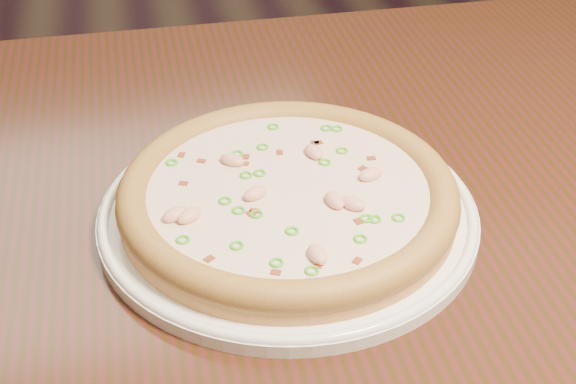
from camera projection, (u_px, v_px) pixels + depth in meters
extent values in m
cube|color=black|center=(396.00, 191.00, 0.80)|extent=(1.20, 0.80, 0.04)
cylinder|color=white|center=(288.00, 214.00, 0.72)|extent=(0.34, 0.34, 0.01)
torus|color=white|center=(288.00, 208.00, 0.72)|extent=(0.34, 0.34, 0.01)
cylinder|color=tan|center=(288.00, 200.00, 0.71)|extent=(0.30, 0.30, 0.02)
torus|color=#AF8542|center=(288.00, 192.00, 0.71)|extent=(0.30, 0.30, 0.03)
cylinder|color=beige|center=(288.00, 190.00, 0.71)|extent=(0.25, 0.25, 0.00)
ellipsoid|color=#F2B29E|center=(189.00, 215.00, 0.67)|extent=(0.03, 0.03, 0.01)
ellipsoid|color=#F2B29E|center=(176.00, 214.00, 0.67)|extent=(0.03, 0.02, 0.01)
ellipsoid|color=#F2B29E|center=(314.00, 152.00, 0.75)|extent=(0.02, 0.03, 0.01)
ellipsoid|color=#F2B29E|center=(255.00, 193.00, 0.69)|extent=(0.03, 0.02, 0.01)
ellipsoid|color=#F2B29E|center=(232.00, 160.00, 0.73)|extent=(0.03, 0.03, 0.01)
ellipsoid|color=#F2B29E|center=(334.00, 200.00, 0.68)|extent=(0.02, 0.03, 0.01)
ellipsoid|color=#F2B29E|center=(371.00, 174.00, 0.72)|extent=(0.03, 0.02, 0.01)
ellipsoid|color=#F2B29E|center=(353.00, 204.00, 0.68)|extent=(0.03, 0.03, 0.01)
ellipsoid|color=#F2B29E|center=(317.00, 254.00, 0.62)|extent=(0.02, 0.03, 0.01)
cube|color=maroon|center=(318.00, 144.00, 0.77)|extent=(0.01, 0.01, 0.00)
cube|color=maroon|center=(254.00, 212.00, 0.68)|extent=(0.01, 0.01, 0.00)
cube|color=maroon|center=(276.00, 273.00, 0.61)|extent=(0.01, 0.01, 0.00)
cube|color=maroon|center=(371.00, 159.00, 0.74)|extent=(0.01, 0.01, 0.00)
cube|color=maroon|center=(209.00, 260.00, 0.62)|extent=(0.01, 0.01, 0.00)
cube|color=maroon|center=(183.00, 184.00, 0.71)|extent=(0.01, 0.01, 0.00)
cube|color=maroon|center=(202.00, 162.00, 0.74)|extent=(0.01, 0.01, 0.00)
cube|color=maroon|center=(363.00, 169.00, 0.73)|extent=(0.01, 0.01, 0.00)
cube|color=maroon|center=(280.00, 153.00, 0.75)|extent=(0.01, 0.01, 0.00)
cube|color=maroon|center=(251.00, 215.00, 0.67)|extent=(0.01, 0.01, 0.00)
cube|color=maroon|center=(246.00, 158.00, 0.75)|extent=(0.01, 0.01, 0.00)
cube|color=maroon|center=(357.00, 262.00, 0.62)|extent=(0.01, 0.01, 0.00)
cube|color=maroon|center=(358.00, 222.00, 0.66)|extent=(0.01, 0.01, 0.00)
cube|color=maroon|center=(245.00, 164.00, 0.74)|extent=(0.01, 0.01, 0.00)
cube|color=maroon|center=(315.00, 143.00, 0.77)|extent=(0.01, 0.01, 0.00)
cube|color=maroon|center=(318.00, 266.00, 0.62)|extent=(0.01, 0.01, 0.00)
cube|color=maroon|center=(181.00, 156.00, 0.75)|extent=(0.01, 0.01, 0.00)
torus|color=green|center=(375.00, 219.00, 0.67)|extent=(0.01, 0.01, 0.00)
torus|color=green|center=(263.00, 147.00, 0.76)|extent=(0.02, 0.02, 0.00)
torus|color=green|center=(277.00, 263.00, 0.62)|extent=(0.01, 0.01, 0.00)
torus|color=green|center=(256.00, 214.00, 0.67)|extent=(0.02, 0.02, 0.00)
torus|color=green|center=(342.00, 151.00, 0.75)|extent=(0.02, 0.02, 0.00)
torus|color=green|center=(312.00, 271.00, 0.61)|extent=(0.01, 0.01, 0.00)
torus|color=green|center=(225.00, 201.00, 0.69)|extent=(0.01, 0.01, 0.00)
torus|color=green|center=(238.00, 211.00, 0.68)|extent=(0.02, 0.02, 0.00)
torus|color=green|center=(325.00, 162.00, 0.74)|extent=(0.01, 0.01, 0.00)
torus|color=green|center=(273.00, 127.00, 0.79)|extent=(0.01, 0.01, 0.00)
torus|color=green|center=(183.00, 240.00, 0.64)|extent=(0.02, 0.02, 0.00)
torus|color=green|center=(260.00, 173.00, 0.72)|extent=(0.02, 0.02, 0.00)
torus|color=green|center=(237.00, 246.00, 0.64)|extent=(0.02, 0.02, 0.00)
torus|color=green|center=(246.00, 175.00, 0.72)|extent=(0.02, 0.02, 0.00)
torus|color=green|center=(366.00, 219.00, 0.67)|extent=(0.01, 0.01, 0.00)
torus|color=green|center=(398.00, 218.00, 0.67)|extent=(0.02, 0.02, 0.00)
torus|color=green|center=(237.00, 154.00, 0.75)|extent=(0.02, 0.02, 0.00)
torus|color=green|center=(292.00, 231.00, 0.65)|extent=(0.02, 0.02, 0.00)
torus|color=green|center=(172.00, 163.00, 0.74)|extent=(0.02, 0.02, 0.00)
torus|color=green|center=(337.00, 129.00, 0.79)|extent=(0.02, 0.02, 0.00)
torus|color=green|center=(326.00, 128.00, 0.79)|extent=(0.01, 0.01, 0.00)
torus|color=green|center=(360.00, 239.00, 0.64)|extent=(0.02, 0.02, 0.00)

